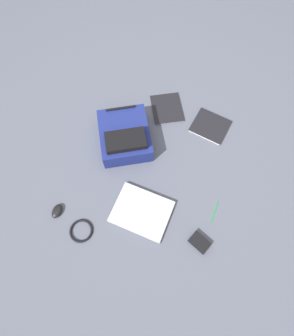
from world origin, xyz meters
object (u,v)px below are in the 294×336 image
Objects in this scene: book_red at (167,108)px; power_brick at (200,242)px; book_blue at (210,126)px; laptop at (142,212)px; computer_mouse at (57,211)px; backpack at (125,136)px; cable_coil at (81,231)px; pen_black at (215,212)px.

book_red is 0.98m from power_brick.
book_red is (-0.32, 0.11, -0.00)m from book_blue.
computer_mouse is at bearing -173.07° from laptop.
backpack is 0.62m from book_blue.
book_blue is 0.82m from power_brick.
laptop is at bearing 159.21° from power_brick.
power_brick reaches higher than book_blue.
power_brick is (0.72, 0.02, 0.01)m from cable_coil.
book_red is 2.57× the size of power_brick.
backpack is at bearing 131.21° from power_brick.
book_red is 2.16× the size of pen_black.
laptop is (0.18, -0.49, -0.06)m from backpack.
backpack is at bearing 110.38° from laptop.
book_red reaches higher than pen_black.
cable_coil is 1.01× the size of pen_black.
cable_coil reaches higher than book_red.
backpack is 0.84m from power_brick.
cable_coil is (0.17, -0.10, -0.01)m from computer_mouse.
book_blue is at bearing 48.69° from computer_mouse.
laptop is 2.86× the size of cable_coil.
laptop reaches higher than book_red.
power_brick is at bearing -92.34° from book_blue.
laptop is at bearing -172.15° from pen_black.
power_brick reaches higher than book_red.
laptop is 0.39m from cable_coil.
cable_coil is (-0.17, -0.65, -0.07)m from backpack.
cable_coil is at bearing -164.37° from pen_black.
backpack reaches higher than power_brick.
backpack reaches higher than computer_mouse.
laptop reaches higher than cable_coil.
computer_mouse is (-0.53, -0.06, 0.00)m from laptop.
pen_black is (0.64, -0.42, -0.07)m from backpack.
book_blue is 0.62m from pen_black.
cable_coil is (-0.35, -0.16, -0.01)m from laptop.
laptop is at bearing -95.60° from book_red.
laptop is 3.45× the size of power_brick.
power_brick reaches higher than cable_coil.
computer_mouse is 0.20m from cable_coil.
computer_mouse is at bearing 175.14° from power_brick.
book_red is (0.26, 0.31, -0.07)m from backpack.
backpack is 1.50× the size of book_blue.
laptop is 1.34× the size of book_red.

